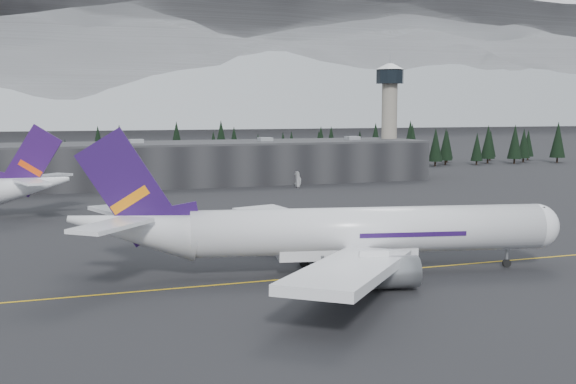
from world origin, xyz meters
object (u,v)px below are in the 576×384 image
object	(u,v)px
control_tower	(389,107)
jet_main	(326,232)
terminal	(170,163)
gse_vehicle_b	(298,185)

from	to	relation	value
control_tower	jet_main	bearing A→B (deg)	-120.86
terminal	jet_main	world-z (taller)	jet_main
control_tower	jet_main	distance (m)	150.63
control_tower	jet_main	world-z (taller)	control_tower
terminal	control_tower	xyz separation A→B (m)	(75.00, 3.00, 17.11)
terminal	gse_vehicle_b	size ratio (longest dim) A/B	34.07
jet_main	gse_vehicle_b	size ratio (longest dim) A/B	14.48
jet_main	control_tower	bearing A→B (deg)	70.76
control_tower	gse_vehicle_b	size ratio (longest dim) A/B	8.03
control_tower	terminal	bearing A→B (deg)	-177.71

